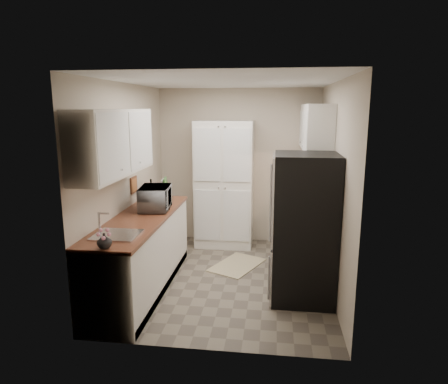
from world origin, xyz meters
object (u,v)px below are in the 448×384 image
object	(u,v)px
refrigerator	(304,228)
toaster_oven	(302,184)
electric_range	(302,237)
wine_bottle	(151,191)
microwave	(155,198)
pantry_cabinet	(224,184)

from	to	relation	value
refrigerator	toaster_oven	bearing A→B (deg)	87.53
electric_range	wine_bottle	bearing A→B (deg)	-179.79
electric_range	toaster_oven	size ratio (longest dim) A/B	2.73
electric_range	refrigerator	world-z (taller)	refrigerator
microwave	wine_bottle	world-z (taller)	microwave
pantry_cabinet	electric_range	bearing A→B (deg)	-38.22
refrigerator	microwave	xyz separation A→B (m)	(-1.85, 0.35, 0.22)
refrigerator	microwave	bearing A→B (deg)	169.39
electric_range	toaster_oven	xyz separation A→B (m)	(0.04, 0.88, 0.56)
pantry_cabinet	wine_bottle	xyz separation A→B (m)	(-0.90, -0.93, 0.06)
refrigerator	toaster_oven	size ratio (longest dim) A/B	4.11
electric_range	toaster_oven	world-z (taller)	toaster_oven
refrigerator	microwave	distance (m)	1.89
wine_bottle	toaster_oven	size ratio (longest dim) A/B	0.69
pantry_cabinet	refrigerator	xyz separation A→B (m)	(1.14, -1.73, -0.15)
pantry_cabinet	toaster_oven	bearing A→B (deg)	-2.26
pantry_cabinet	electric_range	distance (m)	1.58
pantry_cabinet	wine_bottle	distance (m)	1.30
microwave	toaster_oven	distance (m)	2.34
pantry_cabinet	refrigerator	world-z (taller)	pantry_cabinet
pantry_cabinet	wine_bottle	world-z (taller)	pantry_cabinet
electric_range	wine_bottle	world-z (taller)	wine_bottle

